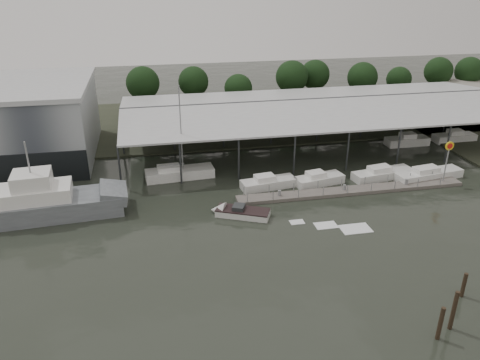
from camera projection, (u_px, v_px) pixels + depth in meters
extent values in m
plane|color=#252A22|center=(247.00, 250.00, 44.19)|extent=(200.00, 200.00, 0.00)
cube|color=#333629|center=(196.00, 122.00, 81.77)|extent=(140.00, 30.00, 0.30)
cube|color=#92989B|center=(1.00, 124.00, 64.00)|extent=(24.00, 20.00, 10.00)
cube|color=#303436|center=(319.00, 99.00, 69.58)|extent=(58.00, 0.40, 0.30)
cylinder|color=#303436|center=(120.00, 167.00, 55.69)|extent=(0.24, 0.24, 5.50)
cylinder|color=#303436|center=(124.00, 115.00, 76.30)|extent=(0.24, 0.24, 5.50)
cylinder|color=#303436|center=(444.00, 98.00, 86.73)|extent=(0.24, 0.24, 5.50)
cube|color=slate|center=(352.00, 191.00, 55.76)|extent=(28.00, 2.00, 0.40)
cylinder|color=gray|center=(247.00, 199.00, 52.37)|extent=(0.10, 0.10, 1.20)
cylinder|color=gray|center=(446.00, 175.00, 58.66)|extent=(0.10, 0.10, 1.20)
cube|color=gray|center=(344.00, 187.00, 55.38)|extent=(0.30, 0.30, 0.70)
cylinder|color=gray|center=(446.00, 165.00, 56.98)|extent=(0.16, 0.16, 5.00)
cylinder|color=yellow|center=(450.00, 146.00, 55.97)|extent=(1.10, 0.12, 1.10)
cylinder|color=red|center=(450.00, 146.00, 55.91)|extent=(0.70, 0.05, 0.70)
cube|color=gray|center=(468.00, 93.00, 93.58)|extent=(10.00, 8.00, 4.00)
cube|color=slate|center=(47.00, 208.00, 49.99)|extent=(16.13, 5.97, 2.40)
cube|color=slate|center=(113.00, 193.00, 51.31)|extent=(3.37, 4.82, 1.77)
cube|color=white|center=(35.00, 194.00, 49.03)|extent=(7.71, 4.53, 1.80)
cube|color=white|center=(32.00, 180.00, 48.34)|extent=(4.04, 3.68, 1.61)
cylinder|color=gray|center=(27.00, 158.00, 47.37)|extent=(0.18, 0.18, 3.50)
cube|color=white|center=(180.00, 174.00, 59.56)|extent=(8.77, 3.26, 1.40)
cube|color=white|center=(169.00, 169.00, 58.85)|extent=(2.88, 2.00, 0.80)
cylinder|color=gray|center=(181.00, 130.00, 57.29)|extent=(0.16, 0.16, 10.96)
cylinder|color=gray|center=(170.00, 165.00, 58.71)|extent=(3.50, 0.39, 0.12)
cube|color=white|center=(243.00, 213.00, 50.18)|extent=(6.01, 4.20, 0.90)
cone|color=white|center=(218.00, 210.00, 50.78)|extent=(2.29, 2.49, 2.00)
cube|color=black|center=(243.00, 210.00, 50.02)|extent=(6.04, 4.26, 0.12)
cube|color=#303436|center=(239.00, 207.00, 50.02)|extent=(1.68, 1.77, 0.50)
cube|color=silver|center=(297.00, 222.00, 49.08)|extent=(2.30, 1.50, 0.04)
cube|color=silver|center=(326.00, 225.00, 48.44)|extent=(3.10, 2.00, 0.04)
cube|color=silver|center=(355.00, 229.00, 47.81)|extent=(3.90, 2.50, 0.04)
cube|color=white|center=(268.00, 184.00, 56.84)|extent=(6.96, 3.12, 1.10)
cube|color=white|center=(265.00, 178.00, 56.43)|extent=(2.55, 1.92, 0.70)
cube|color=white|center=(319.00, 180.00, 57.81)|extent=(6.51, 3.40, 1.10)
cube|color=white|center=(316.00, 175.00, 57.40)|extent=(2.45, 2.01, 0.70)
cube|color=white|center=(382.00, 174.00, 59.45)|extent=(8.32, 3.46, 1.10)
cube|color=white|center=(380.00, 169.00, 59.03)|extent=(3.05, 2.03, 0.70)
cube|color=white|center=(429.00, 175.00, 59.21)|extent=(9.28, 3.46, 1.10)
cube|color=white|center=(426.00, 170.00, 58.80)|extent=(3.37, 2.04, 0.70)
cylinder|color=#332519|center=(440.00, 327.00, 33.04)|extent=(0.32, 0.32, 3.35)
cylinder|color=#332519|center=(453.00, 314.00, 33.89)|extent=(0.32, 0.32, 3.90)
cylinder|color=#332519|center=(463.00, 288.00, 37.55)|extent=(0.32, 0.32, 2.80)
cylinder|color=#321E16|center=(145.00, 104.00, 84.98)|extent=(0.50, 0.50, 4.24)
sphere|color=#183214|center=(143.00, 83.00, 83.43)|extent=(5.94, 5.94, 5.94)
cylinder|color=#321E16|center=(194.00, 101.00, 87.75)|extent=(0.50, 0.50, 3.98)
sphere|color=#183214|center=(193.00, 82.00, 86.30)|extent=(5.58, 5.58, 5.58)
cylinder|color=#321E16|center=(238.00, 106.00, 85.12)|extent=(0.50, 0.50, 3.59)
sphere|color=#183214|center=(238.00, 88.00, 83.81)|extent=(5.03, 5.03, 5.03)
cylinder|color=#321E16|center=(291.00, 97.00, 89.37)|extent=(0.50, 0.50, 4.34)
sphere|color=#183214|center=(292.00, 77.00, 87.79)|extent=(6.08, 6.08, 6.08)
cylinder|color=#321E16|center=(314.00, 93.00, 92.90)|extent=(0.50, 0.50, 4.10)
sphere|color=#183214|center=(315.00, 75.00, 91.40)|extent=(5.73, 5.73, 5.73)
cylinder|color=#321E16|center=(360.00, 96.00, 90.68)|extent=(0.50, 0.50, 4.08)
sphere|color=#183214|center=(362.00, 77.00, 89.19)|extent=(5.72, 5.72, 5.72)
cylinder|color=#321E16|center=(397.00, 95.00, 93.08)|extent=(0.50, 0.50, 3.46)
sphere|color=#183214|center=(399.00, 79.00, 91.82)|extent=(4.84, 4.84, 4.84)
cylinder|color=#321E16|center=(435.00, 89.00, 96.43)|extent=(0.50, 0.50, 4.04)
sphere|color=#183214|center=(438.00, 71.00, 94.96)|extent=(5.65, 5.65, 5.65)
cylinder|color=#321E16|center=(466.00, 88.00, 96.96)|extent=(0.50, 0.50, 4.01)
sphere|color=#183214|center=(469.00, 71.00, 95.50)|extent=(5.61, 5.61, 5.61)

